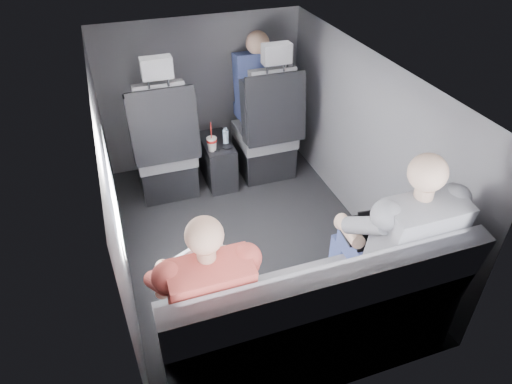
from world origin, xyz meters
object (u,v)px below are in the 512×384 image
object	(u,v)px
laptop_black	(376,228)
front_seat_right	(267,135)
center_console	(218,161)
passenger_front_right	(258,87)
laptop_white	(194,269)
passenger_rear_right	(395,243)
rear_bench	(309,322)
soda_cup	(212,143)
passenger_rear_left	(206,296)
front_seat_left	(165,153)
water_bottle	(226,137)

from	to	relation	value
laptop_black	front_seat_right	bearing A→B (deg)	92.15
center_console	passenger_front_right	size ratio (longest dim) A/B	0.59
laptop_white	passenger_rear_right	xyz separation A→B (m)	(1.09, -0.18, 0.01)
rear_bench	passenger_front_right	bearing A→B (deg)	78.19
front_seat_right	soda_cup	size ratio (longest dim) A/B	4.87
passenger_rear_left	passenger_rear_right	distance (m)	1.08
front_seat_left	laptop_white	xyz separation A→B (m)	(-0.10, -1.63, 0.24)
front_seat_left	passenger_rear_right	xyz separation A→B (m)	(0.99, -1.81, 0.25)
laptop_white	water_bottle	bearing A→B (deg)	68.85
passenger_front_right	passenger_rear_left	bearing A→B (deg)	-115.66
laptop_white	passenger_rear_left	bearing A→B (deg)	-85.32
rear_bench	passenger_rear_left	distance (m)	0.63
front_seat_right	rear_bench	bearing A→B (deg)	-103.31
front_seat_right	water_bottle	size ratio (longest dim) A/B	8.61
center_console	passenger_rear_left	bearing A→B (deg)	-106.29
front_seat_right	water_bottle	world-z (taller)	front_seat_right
passenger_rear_left	laptop_black	bearing A→B (deg)	8.63
soda_cup	passenger_front_right	world-z (taller)	passenger_front_right
front_seat_left	laptop_white	size ratio (longest dim) A/B	2.70
rear_bench	laptop_black	bearing A→B (deg)	26.52
water_bottle	rear_bench	bearing A→B (deg)	-92.09
laptop_white	passenger_front_right	bearing A→B (deg)	61.92
laptop_black	passenger_rear_left	world-z (taller)	passenger_rear_left
water_bottle	passenger_rear_left	world-z (taller)	passenger_rear_left
front_seat_left	water_bottle	distance (m)	0.52
passenger_rear_left	passenger_rear_right	world-z (taller)	passenger_rear_right
laptop_black	water_bottle	bearing A→B (deg)	105.22
soda_cup	water_bottle	bearing A→B (deg)	27.75
water_bottle	passenger_rear_right	world-z (taller)	passenger_rear_right
soda_cup	passenger_rear_left	size ratio (longest dim) A/B	0.22
front_seat_left	rear_bench	world-z (taller)	front_seat_left
laptop_white	passenger_rear_left	world-z (taller)	passenger_rear_left
passenger_front_right	laptop_white	bearing A→B (deg)	-118.08
rear_bench	laptop_white	world-z (taller)	rear_bench
soda_cup	passenger_rear_right	size ratio (longest dim) A/B	0.20
water_bottle	laptop_black	bearing A→B (deg)	-74.78
front_seat_right	soda_cup	bearing A→B (deg)	-170.06
laptop_white	passenger_front_right	world-z (taller)	passenger_front_right
passenger_front_right	rear_bench	bearing A→B (deg)	-101.81
front_seat_left	laptop_black	xyz separation A→B (m)	(0.96, -1.65, 0.23)
front_seat_right	laptop_black	size ratio (longest dim) A/B	3.35
water_bottle	laptop_white	xyz separation A→B (m)	(-0.62, -1.61, 0.17)
passenger_rear_left	passenger_front_right	world-z (taller)	passenger_front_right
passenger_front_right	center_console	bearing A→B (deg)	-154.23
front_seat_right	center_console	size ratio (longest dim) A/B	2.64
front_seat_left	passenger_front_right	xyz separation A→B (m)	(0.90, 0.26, 0.35)
passenger_rear_right	passenger_front_right	distance (m)	2.07
front_seat_left	center_console	xyz separation A→B (m)	(0.45, 0.04, -0.20)
laptop_white	passenger_front_right	xyz separation A→B (m)	(1.01, 1.89, 0.11)
water_bottle	laptop_black	distance (m)	1.70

